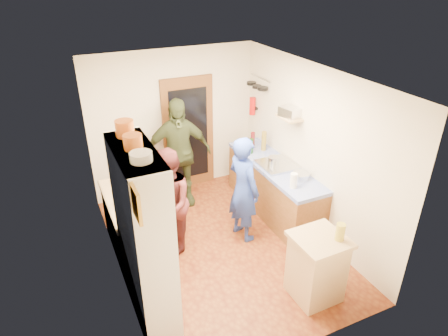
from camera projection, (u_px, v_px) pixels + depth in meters
floor at (221, 246)px, 6.07m from camera, size 3.00×4.00×0.02m
ceiling at (220, 75)px, 4.86m from camera, size 3.00×4.00×0.02m
wall_back at (174, 122)px, 7.09m from camera, size 3.00×0.02×2.60m
wall_front at (307, 258)px, 3.85m from camera, size 3.00×0.02×2.60m
wall_left at (109, 194)px, 4.90m from camera, size 0.02×4.00×2.60m
wall_right at (312, 151)px, 6.03m from camera, size 0.02×4.00×2.60m
door_frame at (189, 134)px, 7.26m from camera, size 0.95×0.06×2.10m
door_glass at (189, 135)px, 7.23m from camera, size 0.70×0.02×1.70m
hutch_body at (144, 239)px, 4.43m from camera, size 0.40×1.20×2.20m
hutch_top_shelf at (134, 151)px, 3.93m from camera, size 0.40×1.14×0.04m
plate_stack at (141, 157)px, 3.68m from camera, size 0.21×0.21×0.09m
orange_pot_a at (133, 142)px, 3.91m from camera, size 0.19×0.19×0.15m
orange_pot_b at (125, 128)px, 4.19m from camera, size 0.20×0.20×0.18m
left_counter_base at (133, 227)px, 5.78m from camera, size 0.60×1.40×0.85m
left_counter_top at (130, 200)px, 5.58m from camera, size 0.64×1.44×0.05m
toaster at (139, 206)px, 5.23m from camera, size 0.25×0.19×0.18m
kettle at (128, 200)px, 5.37m from camera, size 0.18×0.18×0.18m
orange_bowl at (133, 192)px, 5.65m from camera, size 0.24×0.24×0.09m
chopping_board at (122, 180)px, 6.01m from camera, size 0.35×0.29×0.02m
right_counter_base at (273, 190)px, 6.72m from camera, size 0.60×2.20×0.84m
right_counter_top at (275, 166)px, 6.52m from camera, size 0.62×2.22×0.06m
hob at (277, 165)px, 6.45m from camera, size 0.55×0.58×0.04m
pot_on_hob at (274, 160)px, 6.41m from camera, size 0.18×0.18×0.12m
bottle_a at (251, 146)px, 6.83m from camera, size 0.08×0.08×0.27m
bottle_b at (253, 140)px, 7.02m from camera, size 0.08×0.08×0.29m
bottle_c at (264, 141)px, 6.93m from camera, size 0.09×0.09×0.34m
paper_towel at (294, 181)px, 5.79m from camera, size 0.12×0.12×0.23m
mixing_bowl at (301, 176)px, 6.06m from camera, size 0.28×0.28×0.10m
island_base at (316, 269)px, 4.98m from camera, size 0.56×0.56×0.86m
island_top at (320, 240)px, 4.77m from camera, size 0.63×0.63×0.05m
cutting_board at (314, 238)px, 4.79m from camera, size 0.35×0.29×0.02m
oil_jar at (340, 232)px, 4.69m from camera, size 0.11×0.11×0.22m
pan_rail at (261, 78)px, 6.90m from camera, size 0.02×0.65×0.02m
pan_hang_a at (263, 88)px, 6.79m from camera, size 0.18×0.18×0.05m
pan_hang_b at (257, 87)px, 6.96m from camera, size 0.16×0.16×0.05m
pan_hang_c at (251, 83)px, 7.12m from camera, size 0.17×0.17×0.05m
wall_shelf at (289, 118)px, 6.16m from camera, size 0.26×0.42×0.03m
radio at (290, 112)px, 6.12m from camera, size 0.28×0.34×0.15m
ext_bracket at (255, 108)px, 7.32m from camera, size 0.06×0.10×0.04m
fire_extinguisher at (252, 106)px, 7.27m from camera, size 0.11×0.11×0.32m
picture_frame at (136, 204)px, 3.32m from camera, size 0.03×0.25×0.30m
person_hob at (246, 189)px, 5.93m from camera, size 0.51×0.68×1.67m
person_left at (170, 201)px, 5.67m from camera, size 0.75×0.89×1.62m
person_back at (179, 153)px, 6.74m from camera, size 1.20×0.67×1.92m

